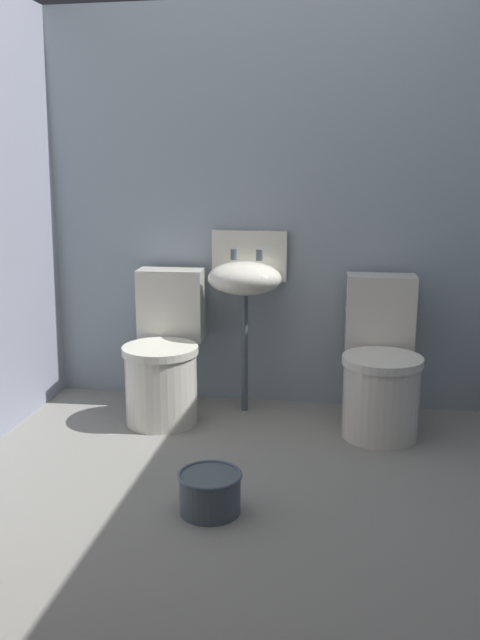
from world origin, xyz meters
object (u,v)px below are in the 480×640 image
sink (245,277)px  bucket (210,491)px  toilet_left (164,360)px  toilet_right (381,370)px

sink → bucket: (0.05, -1.17, -0.67)m
bucket → toilet_left: bearing=115.2°
sink → toilet_right: bearing=-14.4°
toilet_left → bucket: 1.11m
bucket → sink: bearing=92.4°
toilet_left → sink: size_ratio=0.79×
toilet_right → toilet_left: bearing=-2.2°
toilet_right → bucket: 1.22m
bucket → toilet_right: bearing=55.2°
toilet_right → bucket: size_ratio=3.01×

